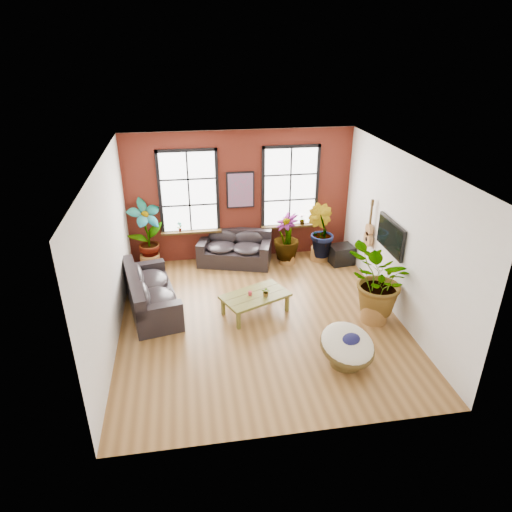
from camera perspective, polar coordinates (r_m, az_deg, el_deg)
The scene contains 19 objects.
room at distance 9.39m, azimuth 0.44°, elevation 1.54°, with size 6.04×6.54×3.54m.
sofa_back at distance 12.38m, azimuth -2.64°, elevation 0.88°, with size 2.10×1.44×0.88m.
sofa_left at distance 10.51m, azimuth -13.21°, elevation -4.59°, with size 1.40×2.44×0.91m.
coffee_table at distance 10.11m, azimuth -0.10°, elevation -5.13°, with size 1.65×1.34×0.56m.
papasan_chair at distance 8.81m, azimuth 11.36°, elevation -10.97°, with size 1.37×1.38×0.79m.
poster at distance 12.13m, azimuth -1.96°, elevation 8.24°, with size 0.74×0.06×0.98m.
tv_wall_unit at distance 10.71m, azimuth 15.71°, elevation 2.48°, with size 0.13×1.86×1.20m.
media_box at distance 12.59m, azimuth 10.61°, elevation 0.19°, with size 0.68×0.59×0.51m.
pot_back_left at distance 12.48m, azimuth -13.06°, elevation -0.65°, with size 0.62×0.62×0.38m.
pot_back_right at distance 12.74m, azimuth 7.97°, elevation 0.35°, with size 0.51×0.51×0.37m.
pot_right_wall at distance 10.29m, azimuth 14.56°, elevation -6.76°, with size 0.61×0.61×0.42m.
pot_mid at distance 12.46m, azimuth 3.90°, elevation -0.20°, with size 0.45×0.45×0.32m.
floor_plant_back_left at distance 12.17m, azimuth -13.49°, elevation 2.93°, with size 0.92×0.62×1.75m, color #133E10.
floor_plant_back_right at distance 12.44m, azimuth 8.03°, elevation 3.10°, with size 0.78×0.63×1.41m, color #133E10.
floor_plant_right_wall at distance 9.94m, azimuth 15.24°, elevation -3.14°, with size 1.42×1.23×1.58m, color #133E10.
floor_plant_mid at distance 12.22m, azimuth 3.82°, elevation 2.44°, with size 0.71×0.71×1.26m, color #133E10.
table_plant at distance 9.98m, azimuth 1.27°, elevation -4.51°, with size 0.20×0.17×0.22m, color #133E10.
sill_plant_left at distance 12.31m, azimuth -9.52°, elevation 3.63°, with size 0.14×0.10×0.27m, color #133E10.
sill_plant_right at distance 12.70m, azimuth 5.79°, elevation 4.56°, with size 0.15×0.15×0.27m, color #133E10.
Camera 1 is at (-1.43, -8.30, 5.60)m, focal length 32.00 mm.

